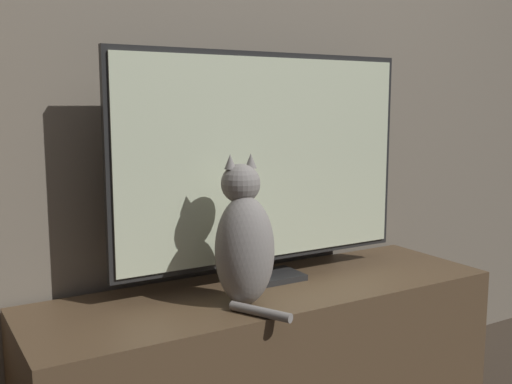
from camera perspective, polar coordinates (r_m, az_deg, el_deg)
name	(u,v)px	position (r m, az deg, el deg)	size (l,w,h in m)	color
wall_back	(226,50)	(2.18, -2.90, 13.33)	(4.80, 0.05, 2.60)	#756B5B
tv_stand	(268,360)	(2.10, 1.18, -15.75)	(1.59, 0.49, 0.51)	brown
tv	(266,163)	(2.02, 0.92, 2.81)	(1.10, 0.15, 0.78)	black
cat	(244,242)	(1.82, -1.17, -4.76)	(0.20, 0.31, 0.46)	gray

